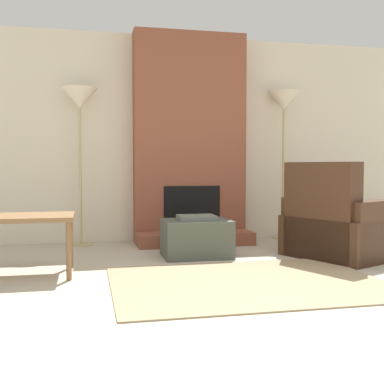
% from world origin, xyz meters
% --- Properties ---
extents(ground_plane, '(24.00, 24.00, 0.00)m').
position_xyz_m(ground_plane, '(0.00, 0.00, 0.00)').
color(ground_plane, '#B2A893').
extents(wall_back, '(7.07, 0.06, 2.60)m').
position_xyz_m(wall_back, '(0.00, 3.02, 1.30)').
color(wall_back, beige).
rests_on(wall_back, ground_plane).
extents(fireplace, '(1.40, 0.70, 2.60)m').
position_xyz_m(fireplace, '(0.00, 2.82, 1.21)').
color(fireplace, brown).
rests_on(fireplace, ground_plane).
extents(ottoman, '(0.70, 0.51, 0.44)m').
position_xyz_m(ottoman, '(-0.15, 1.77, 0.20)').
color(ottoman, '#474C42').
rests_on(ottoman, ground_plane).
extents(armchair, '(1.21, 1.26, 0.99)m').
position_xyz_m(armchair, '(1.26, 1.42, 0.30)').
color(armchair, '#422819').
rests_on(armchair, ground_plane).
extents(side_table, '(0.83, 0.58, 0.53)m').
position_xyz_m(side_table, '(-1.80, 1.23, 0.46)').
color(side_table, brown).
rests_on(side_table, ground_plane).
extents(floor_lamp_left, '(0.43, 0.43, 1.87)m').
position_xyz_m(floor_lamp_left, '(-1.34, 2.79, 1.68)').
color(floor_lamp_left, tan).
rests_on(floor_lamp_left, ground_plane).
extents(floor_lamp_right, '(0.43, 0.43, 1.92)m').
position_xyz_m(floor_lamp_right, '(1.24, 2.79, 1.72)').
color(floor_lamp_right, tan).
rests_on(floor_lamp_right, ground_plane).
extents(area_rug, '(2.20, 1.60, 0.01)m').
position_xyz_m(area_rug, '(-0.00, 0.57, 0.01)').
color(area_rug, '#9E8966').
rests_on(area_rug, ground_plane).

